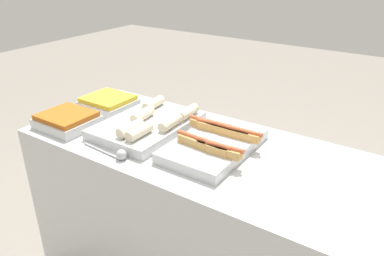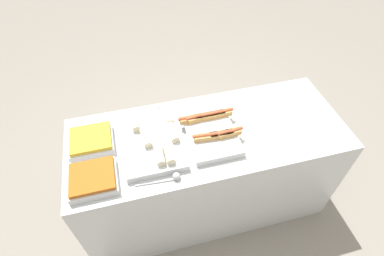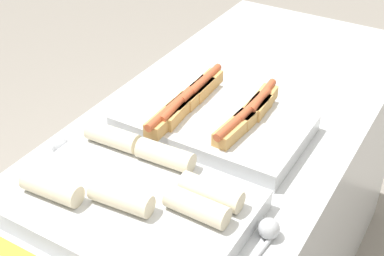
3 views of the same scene
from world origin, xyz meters
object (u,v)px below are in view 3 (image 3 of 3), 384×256
tray_hotdogs (213,119)px  serving_spoon_near (264,236)px  tray_wraps (133,201)px  serving_spoon_far (55,151)px

tray_hotdogs → serving_spoon_near: size_ratio=1.88×
tray_hotdogs → serving_spoon_near: 0.43m
tray_hotdogs → serving_spoon_near: (-0.31, -0.30, -0.02)m
tray_wraps → serving_spoon_near: 0.30m
serving_spoon_far → serving_spoon_near: bearing=-89.7°
serving_spoon_near → serving_spoon_far: same height
tray_hotdogs → serving_spoon_near: tray_hotdogs is taller
tray_hotdogs → tray_wraps: (-0.38, -0.01, -0.00)m
tray_wraps → tray_hotdogs: bearing=0.8°
tray_hotdogs → serving_spoon_far: 0.43m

